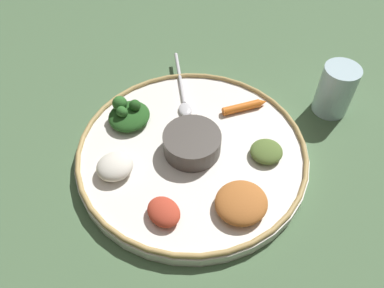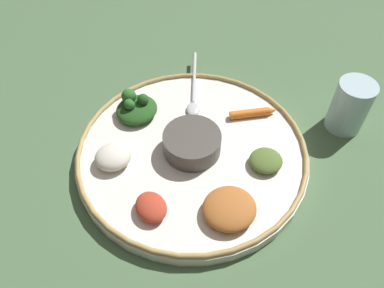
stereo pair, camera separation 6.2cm
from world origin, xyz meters
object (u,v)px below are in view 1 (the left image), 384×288
(greens_pile, at_px, (128,114))
(center_bowl, at_px, (192,142))
(carrot_near_spoon, at_px, (245,107))
(drinking_glass, at_px, (335,93))
(spoon, at_px, (183,93))

(greens_pile, bearing_deg, center_bowl, -124.65)
(center_bowl, height_order, carrot_near_spoon, center_bowl)
(drinking_glass, bearing_deg, spoon, 82.68)
(spoon, height_order, drinking_glass, drinking_glass)
(carrot_near_spoon, height_order, drinking_glass, drinking_glass)
(spoon, xyz_separation_m, drinking_glass, (-0.04, -0.27, 0.02))
(spoon, distance_m, greens_pile, 0.12)
(greens_pile, height_order, carrot_near_spoon, greens_pile)
(spoon, distance_m, carrot_near_spoon, 0.12)
(center_bowl, relative_size, carrot_near_spoon, 1.10)
(spoon, bearing_deg, greens_pile, 122.14)
(center_bowl, xyz_separation_m, carrot_near_spoon, (0.09, -0.10, -0.01))
(center_bowl, relative_size, greens_pile, 0.93)
(carrot_near_spoon, relative_size, drinking_glass, 0.90)
(center_bowl, distance_m, spoon, 0.14)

